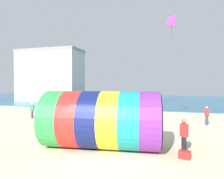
# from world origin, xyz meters

# --- Properties ---
(ground_plane) EXTENTS (120.00, 120.00, 0.00)m
(ground_plane) POSITION_xyz_m (0.00, 0.00, 0.00)
(ground_plane) COLOR beige
(sea) EXTENTS (120.00, 40.00, 0.10)m
(sea) POSITION_xyz_m (0.00, 38.17, 0.05)
(sea) COLOR #236084
(sea) RESTS_ON ground
(giant_inflatable_tube) EXTENTS (6.55, 3.83, 3.11)m
(giant_inflatable_tube) POSITION_xyz_m (-0.00, 1.89, 1.56)
(giant_inflatable_tube) COLOR green
(giant_inflatable_tube) RESTS_ON ground
(kite_handler) EXTENTS (0.42, 0.39, 1.78)m
(kite_handler) POSITION_xyz_m (4.24, 2.14, 0.92)
(kite_handler) COLOR black
(kite_handler) RESTS_ON ground
(kite_magenta_diamond) EXTENTS (0.87, 0.76, 1.74)m
(kite_magenta_diamond) POSITION_xyz_m (3.63, 10.39, 9.18)
(kite_magenta_diamond) COLOR #D1339E
(bystander_near_water) EXTENTS (0.39, 0.28, 1.58)m
(bystander_near_water) POSITION_xyz_m (-10.23, 9.14, 0.80)
(bystander_near_water) COLOR #383D56
(bystander_near_water) RESTS_ON ground
(bystander_mid_beach) EXTENTS (0.37, 0.42, 1.63)m
(bystander_mid_beach) POSITION_xyz_m (6.59, 10.29, 0.83)
(bystander_mid_beach) COLOR #383D56
(bystander_mid_beach) RESTS_ON ground
(promenade_building) EXTENTS (13.32, 6.05, 10.74)m
(promenade_building) POSITION_xyz_m (-20.51, 27.99, 5.38)
(promenade_building) COLOR beige
(promenade_building) RESTS_ON ground
(cooler_box) EXTENTS (0.59, 0.48, 0.36)m
(cooler_box) POSITION_xyz_m (4.23, 1.48, 0.18)
(cooler_box) COLOR red
(cooler_box) RESTS_ON ground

